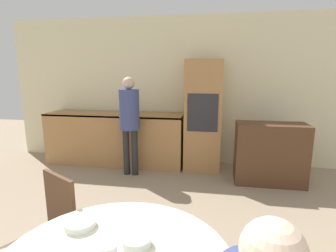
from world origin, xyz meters
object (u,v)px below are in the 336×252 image
object	(u,v)px
chair_far_left	(50,231)
oven_unit	(203,116)
bowl_centre	(80,224)
person_standing	(129,115)
sideboard	(270,154)
bowl_near	(136,242)

from	to	relation	value
chair_far_left	oven_unit	bearing A→B (deg)	100.32
chair_far_left	bowl_centre	size ratio (longest dim) A/B	5.01
oven_unit	person_standing	bearing A→B (deg)	-155.92
chair_far_left	person_standing	bearing A→B (deg)	122.85
sideboard	bowl_centre	size ratio (longest dim) A/B	5.51
chair_far_left	bowl_near	distance (m)	0.89
oven_unit	bowl_centre	size ratio (longest dim) A/B	10.13
oven_unit	person_standing	distance (m)	1.23
chair_far_left	sideboard	bearing A→B (deg)	79.34
oven_unit	bowl_near	world-z (taller)	oven_unit
sideboard	chair_far_left	size ratio (longest dim) A/B	1.10
sideboard	bowl_near	bearing A→B (deg)	-114.17
sideboard	bowl_near	distance (m)	3.03
person_standing	oven_unit	bearing A→B (deg)	24.08
sideboard	bowl_near	size ratio (longest dim) A/B	6.51
bowl_near	chair_far_left	bearing A→B (deg)	154.21
sideboard	bowl_near	world-z (taller)	sideboard
oven_unit	sideboard	size ratio (longest dim) A/B	1.84
bowl_near	sideboard	bearing A→B (deg)	65.83
person_standing	bowl_near	size ratio (longest dim) A/B	10.22
sideboard	bowl_centre	xyz separation A→B (m)	(-1.61, -2.64, 0.31)
person_standing	bowl_near	xyz separation A→B (m)	(0.91, -2.72, -0.20)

